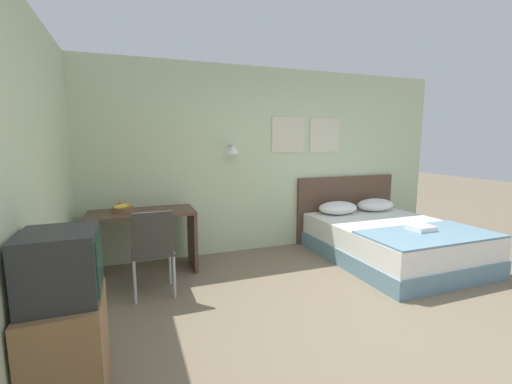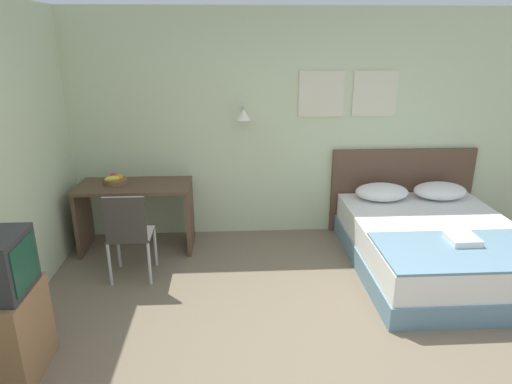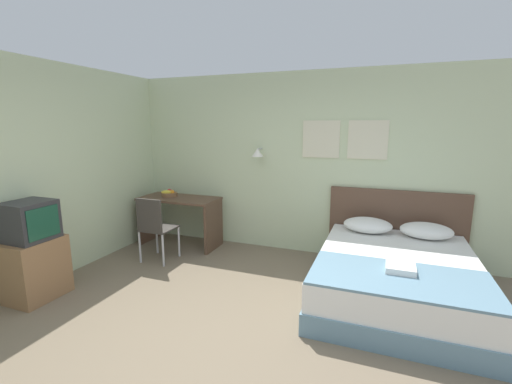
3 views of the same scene
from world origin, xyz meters
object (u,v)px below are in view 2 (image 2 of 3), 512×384
(headboard, at_px, (401,190))
(throw_blanket, at_px, (468,250))
(tv_stand, at_px, (7,334))
(desk_chair, at_px, (129,230))
(pillow_right, at_px, (440,191))
(pillow_left, at_px, (382,192))
(fruit_bowl, at_px, (115,180))
(desk, at_px, (136,204))
(bed, at_px, (435,248))
(folded_towel_near_foot, at_px, (463,239))

(headboard, distance_m, throw_blanket, 1.67)
(throw_blanket, distance_m, tv_stand, 3.80)
(headboard, bearing_deg, desk_chair, -160.34)
(desk_chair, bearing_deg, pillow_right, 13.32)
(pillow_left, xyz_separation_m, fruit_bowl, (-3.05, -0.04, 0.21))
(desk_chair, xyz_separation_m, fruit_bowl, (-0.28, 0.78, 0.27))
(desk, bearing_deg, headboard, 6.72)
(bed, height_order, desk_chair, desk_chair)
(pillow_left, distance_m, throw_blanket, 1.43)
(pillow_right, height_order, throw_blanket, pillow_right)
(fruit_bowl, bearing_deg, folded_towel_near_foot, -19.33)
(pillow_left, height_order, pillow_right, same)
(desk, height_order, fruit_bowl, fruit_bowl)
(pillow_left, relative_size, throw_blanket, 0.39)
(desk_chair, distance_m, tv_stand, 1.45)
(headboard, distance_m, pillow_left, 0.46)
(bed, height_order, pillow_left, pillow_left)
(desk_chair, height_order, fruit_bowl, desk_chair)
(bed, xyz_separation_m, tv_stand, (-3.72, -1.35, 0.09))
(throw_blanket, bearing_deg, desk_chair, 169.82)
(pillow_left, distance_m, tv_stand, 4.00)
(headboard, xyz_separation_m, fruit_bowl, (-3.40, -0.33, 0.30))
(desk_chair, xyz_separation_m, tv_stand, (-0.60, -1.31, -0.21))
(folded_towel_near_foot, bearing_deg, throw_blanket, -95.75)
(pillow_left, height_order, throw_blanket, pillow_left)
(bed, distance_m, desk, 3.28)
(headboard, height_order, fruit_bowl, headboard)
(headboard, distance_m, folded_towel_near_foot, 1.53)
(folded_towel_near_foot, bearing_deg, tv_stand, -166.55)
(pillow_right, relative_size, folded_towel_near_foot, 2.31)
(bed, bearing_deg, fruit_bowl, 167.74)
(pillow_left, bearing_deg, throw_blanket, -75.82)
(throw_blanket, xyz_separation_m, desk_chair, (-3.12, 0.56, 0.03))
(tv_stand, bearing_deg, bed, 19.97)
(headboard, bearing_deg, folded_towel_near_foot, -89.45)
(headboard, height_order, pillow_right, headboard)
(bed, relative_size, tv_stand, 3.08)
(headboard, bearing_deg, fruit_bowl, -174.43)
(desk, distance_m, desk_chair, 0.74)
(fruit_bowl, bearing_deg, desk, -11.90)
(headboard, distance_m, desk, 3.21)
(pillow_right, bearing_deg, headboard, 139.99)
(desk, relative_size, tv_stand, 1.84)
(pillow_right, distance_m, desk_chair, 3.57)
(bed, distance_m, throw_blanket, 0.66)
(fruit_bowl, relative_size, tv_stand, 0.37)
(throw_blanket, relative_size, desk_chair, 1.73)
(pillow_right, distance_m, desk, 3.54)
(bed, xyz_separation_m, headboard, (0.00, 1.07, 0.27))
(bed, height_order, tv_stand, tv_stand)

